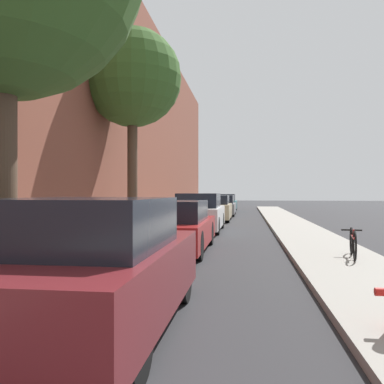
# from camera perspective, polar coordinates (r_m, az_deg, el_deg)

# --- Properties ---
(ground_plane) EXTENTS (120.00, 120.00, 0.00)m
(ground_plane) POSITION_cam_1_polar(r_m,az_deg,el_deg) (14.32, 4.08, -6.18)
(ground_plane) COLOR #28282B
(sidewalk_left) EXTENTS (2.00, 52.00, 0.12)m
(sidewalk_left) POSITION_cam_1_polar(r_m,az_deg,el_deg) (14.78, -7.27, -5.75)
(sidewalk_left) COLOR gray
(sidewalk_left) RESTS_ON ground
(sidewalk_right) EXTENTS (2.00, 52.00, 0.12)m
(sidewalk_right) POSITION_cam_1_polar(r_m,az_deg,el_deg) (14.42, 15.72, -5.90)
(sidewalk_right) COLOR gray
(sidewalk_right) RESTS_ON ground
(building_facade_left) EXTENTS (0.70, 52.00, 10.39)m
(building_facade_left) POSITION_cam_1_polar(r_m,az_deg,el_deg) (15.55, -12.22, 13.59)
(building_facade_left) COLOR brown
(building_facade_left) RESTS_ON ground
(parked_car_maroon) EXTENTS (1.86, 3.97, 1.47)m
(parked_car_maroon) POSITION_cam_1_polar(r_m,az_deg,el_deg) (4.72, -14.14, -10.25)
(parked_car_maroon) COLOR black
(parked_car_maroon) RESTS_ON ground
(parked_car_red) EXTENTS (1.78, 4.46, 1.32)m
(parked_car_red) POSITION_cam_1_polar(r_m,az_deg,el_deg) (10.52, -2.55, -4.96)
(parked_car_red) COLOR black
(parked_car_red) RESTS_ON ground
(parked_car_white) EXTENTS (1.73, 4.43, 1.49)m
(parked_car_white) POSITION_cam_1_polar(r_m,az_deg,el_deg) (15.88, 1.08, -3.02)
(parked_car_white) COLOR black
(parked_car_white) RESTS_ON ground
(parked_car_champagne) EXTENTS (1.88, 4.01, 1.37)m
(parked_car_champagne) POSITION_cam_1_polar(r_m,az_deg,el_deg) (21.64, 2.97, -2.35)
(parked_car_champagne) COLOR black
(parked_car_champagne) RESTS_ON ground
(parked_car_grey) EXTENTS (1.90, 4.58, 1.34)m
(parked_car_grey) POSITION_cam_1_polar(r_m,az_deg,el_deg) (26.74, 4.07, -1.95)
(parked_car_grey) COLOR black
(parked_car_grey) RESTS_ON ground
(parked_car_teal) EXTENTS (1.82, 4.67, 1.38)m
(parked_car_teal) POSITION_cam_1_polar(r_m,az_deg,el_deg) (32.64, 4.68, -1.56)
(parked_car_teal) COLOR black
(parked_car_teal) RESTS_ON ground
(street_tree_far) EXTENTS (3.27, 3.27, 6.86)m
(street_tree_far) POSITION_cam_1_polar(r_m,az_deg,el_deg) (14.07, -8.41, 15.51)
(street_tree_far) COLOR #4C3A2B
(street_tree_far) RESTS_ON sidewalk_left
(bicycle) EXTENTS (0.44, 1.52, 0.63)m
(bicycle) POSITION_cam_1_polar(r_m,az_deg,el_deg) (9.47, 21.75, -6.66)
(bicycle) COLOR black
(bicycle) RESTS_ON sidewalk_right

